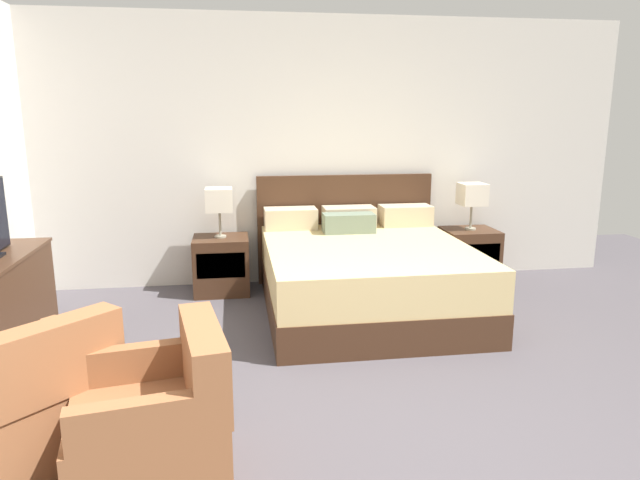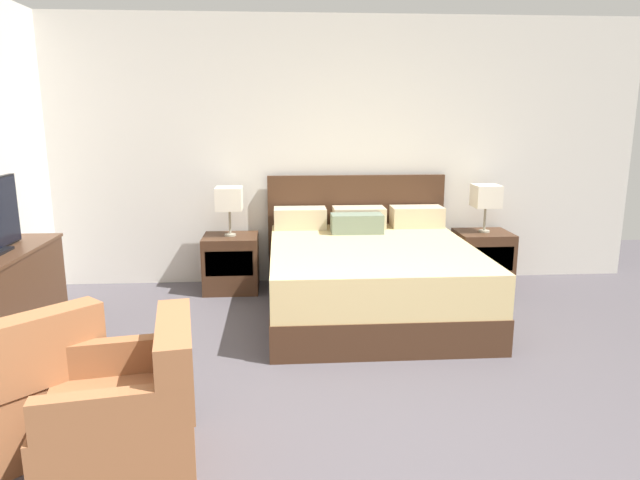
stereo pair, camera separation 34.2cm
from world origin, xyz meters
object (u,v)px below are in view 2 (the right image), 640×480
bed (370,274)px  table_lamp_left (229,199)px  armchair_by_window (21,392)px  armchair_companion (130,420)px  table_lamp_right (486,197)px  nightstand_right (482,258)px  dresser (3,301)px  nightstand_left (231,263)px

bed → table_lamp_left: 1.56m
bed → armchair_by_window: size_ratio=2.10×
armchair_companion → table_lamp_right: bearing=46.8°
nightstand_right → table_lamp_left: size_ratio=1.16×
nightstand_right → dresser: 4.29m
nightstand_left → table_lamp_right: bearing=0.0°
nightstand_right → armchair_by_window: size_ratio=0.57×
nightstand_left → armchair_by_window: size_ratio=0.57×
table_lamp_right → armchair_by_window: 4.35m
armchair_companion → nightstand_right: bearing=46.7°
nightstand_left → armchair_by_window: bearing=-108.7°
table_lamp_left → dresser: 2.13m
bed → nightstand_right: (1.27, 0.70, -0.06)m
table_lamp_left → table_lamp_right: (2.53, 0.00, 0.00)m
table_lamp_left → nightstand_right: bearing=-0.0°
armchair_companion → table_lamp_left: bearing=85.3°
bed → armchair_companion: 2.71m
bed → nightstand_left: (-1.26, 0.70, -0.06)m
nightstand_left → armchair_companion: size_ratio=0.69×
bed → nightstand_right: size_ratio=3.70×
bed → table_lamp_right: bearing=29.0°
armchair_by_window → nightstand_right: bearing=37.5°
nightstand_left → table_lamp_left: table_lamp_left is taller
table_lamp_left → armchair_by_window: bearing=-108.7°
bed → table_lamp_left: (-1.26, 0.70, 0.57)m
table_lamp_left → armchair_companion: (-0.24, -2.95, -0.62)m
armchair_by_window → nightstand_left: bearing=71.3°
nightstand_left → dresser: size_ratio=0.44×
nightstand_left → table_lamp_left: (-0.00, 0.00, 0.63)m
nightstand_right → dresser: bearing=-160.9°
table_lamp_right → nightstand_left: bearing=-180.0°
armchair_by_window → bed: bearing=41.7°
table_lamp_left → nightstand_left: bearing=-90.0°
nightstand_right → table_lamp_left: table_lamp_left is taller
nightstand_right → table_lamp_left: bearing=180.0°
bed → nightstand_left: size_ratio=3.70×
table_lamp_right → armchair_by_window: table_lamp_right is taller
table_lamp_left → dresser: size_ratio=0.38×
bed → nightstand_right: bearing=29.0°
nightstand_right → table_lamp_right: (0.00, 0.00, 0.63)m
nightstand_left → armchair_by_window: (-0.89, -2.62, 0.01)m
armchair_by_window → armchair_companion: size_ratio=1.22×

